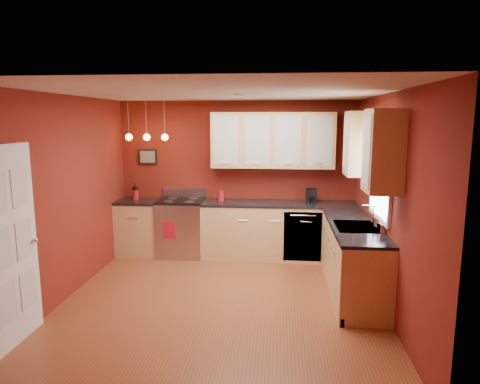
# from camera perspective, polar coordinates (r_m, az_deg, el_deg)

# --- Properties ---
(floor) EXTENTS (4.20, 4.20, 0.00)m
(floor) POSITION_cam_1_polar(r_m,az_deg,el_deg) (5.65, -2.50, -14.23)
(floor) COLOR brown
(floor) RESTS_ON ground
(ceiling) EXTENTS (4.00, 4.20, 0.02)m
(ceiling) POSITION_cam_1_polar(r_m,az_deg,el_deg) (5.18, -2.72, 13.10)
(ceiling) COLOR beige
(ceiling) RESTS_ON wall_back
(wall_back) EXTENTS (4.00, 0.02, 2.60)m
(wall_back) POSITION_cam_1_polar(r_m,az_deg,el_deg) (7.32, -0.38, 1.91)
(wall_back) COLOR maroon
(wall_back) RESTS_ON floor
(wall_front) EXTENTS (4.00, 0.02, 2.60)m
(wall_front) POSITION_cam_1_polar(r_m,az_deg,el_deg) (3.25, -7.66, -8.12)
(wall_front) COLOR maroon
(wall_front) RESTS_ON floor
(wall_left) EXTENTS (0.02, 4.20, 2.60)m
(wall_left) POSITION_cam_1_polar(r_m,az_deg,el_deg) (5.87, -22.32, -0.76)
(wall_left) COLOR maroon
(wall_left) RESTS_ON floor
(wall_right) EXTENTS (0.02, 4.20, 2.60)m
(wall_right) POSITION_cam_1_polar(r_m,az_deg,el_deg) (5.37, 19.05, -1.48)
(wall_right) COLOR maroon
(wall_right) RESTS_ON floor
(base_cabinets_back_left) EXTENTS (0.70, 0.60, 0.90)m
(base_cabinets_back_left) POSITION_cam_1_polar(r_m,az_deg,el_deg) (7.54, -13.23, -4.71)
(base_cabinets_back_left) COLOR tan
(base_cabinets_back_left) RESTS_ON floor
(base_cabinets_back_right) EXTENTS (2.54, 0.60, 0.90)m
(base_cabinets_back_right) POSITION_cam_1_polar(r_m,az_deg,el_deg) (7.16, 5.24, -5.26)
(base_cabinets_back_right) COLOR tan
(base_cabinets_back_right) RESTS_ON floor
(base_cabinets_right) EXTENTS (0.60, 2.10, 0.90)m
(base_cabinets_right) POSITION_cam_1_polar(r_m,az_deg,el_deg) (5.95, 14.73, -8.67)
(base_cabinets_right) COLOR tan
(base_cabinets_right) RESTS_ON floor
(counter_back_left) EXTENTS (0.70, 0.62, 0.04)m
(counter_back_left) POSITION_cam_1_polar(r_m,az_deg,el_deg) (7.44, -13.37, -1.20)
(counter_back_left) COLOR black
(counter_back_left) RESTS_ON base_cabinets_back_left
(counter_back_right) EXTENTS (2.54, 0.62, 0.04)m
(counter_back_right) POSITION_cam_1_polar(r_m,az_deg,el_deg) (7.05, 5.30, -1.56)
(counter_back_right) COLOR black
(counter_back_right) RESTS_ON base_cabinets_back_right
(counter_right) EXTENTS (0.62, 2.10, 0.04)m
(counter_right) POSITION_cam_1_polar(r_m,az_deg,el_deg) (5.82, 14.93, -4.27)
(counter_right) COLOR black
(counter_right) RESTS_ON base_cabinets_right
(gas_range) EXTENTS (0.76, 0.64, 1.11)m
(gas_range) POSITION_cam_1_polar(r_m,az_deg,el_deg) (7.33, -7.80, -4.69)
(gas_range) COLOR #AEAFB3
(gas_range) RESTS_ON floor
(dishwasher_front) EXTENTS (0.60, 0.02, 0.80)m
(dishwasher_front) POSITION_cam_1_polar(r_m,az_deg,el_deg) (6.89, 8.34, -5.91)
(dishwasher_front) COLOR #AEAFB3
(dishwasher_front) RESTS_ON base_cabinets_back_right
(sink) EXTENTS (0.50, 0.70, 0.33)m
(sink) POSITION_cam_1_polar(r_m,az_deg,el_deg) (5.68, 15.20, -4.68)
(sink) COLOR #949399
(sink) RESTS_ON counter_right
(window) EXTENTS (0.06, 1.02, 1.22)m
(window) POSITION_cam_1_polar(r_m,az_deg,el_deg) (5.60, 18.30, 3.02)
(window) COLOR white
(window) RESTS_ON wall_right
(door_left_wall) EXTENTS (0.12, 0.82, 2.05)m
(door_left_wall) POSITION_cam_1_polar(r_m,az_deg,el_deg) (4.91, -28.24, -6.42)
(door_left_wall) COLOR white
(door_left_wall) RESTS_ON floor
(upper_cabinets_back) EXTENTS (2.00, 0.35, 0.90)m
(upper_cabinets_back) POSITION_cam_1_polar(r_m,az_deg,el_deg) (7.05, 4.37, 6.89)
(upper_cabinets_back) COLOR tan
(upper_cabinets_back) RESTS_ON wall_back
(upper_cabinets_right) EXTENTS (0.35, 1.95, 0.90)m
(upper_cabinets_right) POSITION_cam_1_polar(r_m,az_deg,el_deg) (5.57, 16.88, 5.77)
(upper_cabinets_right) COLOR tan
(upper_cabinets_right) RESTS_ON wall_right
(wall_picture) EXTENTS (0.32, 0.03, 0.26)m
(wall_picture) POSITION_cam_1_polar(r_m,az_deg,el_deg) (7.57, -12.19, 4.61)
(wall_picture) COLOR black
(wall_picture) RESTS_ON wall_back
(pendant_lights) EXTENTS (0.71, 0.11, 0.66)m
(pendant_lights) POSITION_cam_1_polar(r_m,az_deg,el_deg) (7.20, -12.31, 7.22)
(pendant_lights) COLOR #949399
(pendant_lights) RESTS_ON ceiling
(red_canister) EXTENTS (0.11, 0.11, 0.17)m
(red_canister) POSITION_cam_1_polar(r_m,az_deg,el_deg) (7.16, -2.60, -0.48)
(red_canister) COLOR #AE1223
(red_canister) RESTS_ON counter_back_right
(red_vase) EXTENTS (0.10, 0.10, 0.16)m
(red_vase) POSITION_cam_1_polar(r_m,az_deg,el_deg) (7.52, -13.75, -0.34)
(red_vase) COLOR #AE1223
(red_vase) RESTS_ON counter_back_left
(flowers) EXTENTS (0.12, 0.12, 0.19)m
(flowers) POSITION_cam_1_polar(r_m,az_deg,el_deg) (7.50, -13.80, 0.80)
(flowers) COLOR #AE1223
(flowers) RESTS_ON red_vase
(coffee_maker) EXTENTS (0.17, 0.17, 0.23)m
(coffee_maker) POSITION_cam_1_polar(r_m,az_deg,el_deg) (7.09, 9.51, -0.54)
(coffee_maker) COLOR black
(coffee_maker) RESTS_ON counter_back_right
(soap_pump) EXTENTS (0.10, 0.10, 0.18)m
(soap_pump) POSITION_cam_1_polar(r_m,az_deg,el_deg) (5.41, 18.40, -4.28)
(soap_pump) COLOR white
(soap_pump) RESTS_ON counter_right
(dish_towel) EXTENTS (0.21, 0.01, 0.29)m
(dish_towel) POSITION_cam_1_polar(r_m,az_deg,el_deg) (7.04, -9.40, -5.01)
(dish_towel) COLOR #AE1223
(dish_towel) RESTS_ON gas_range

